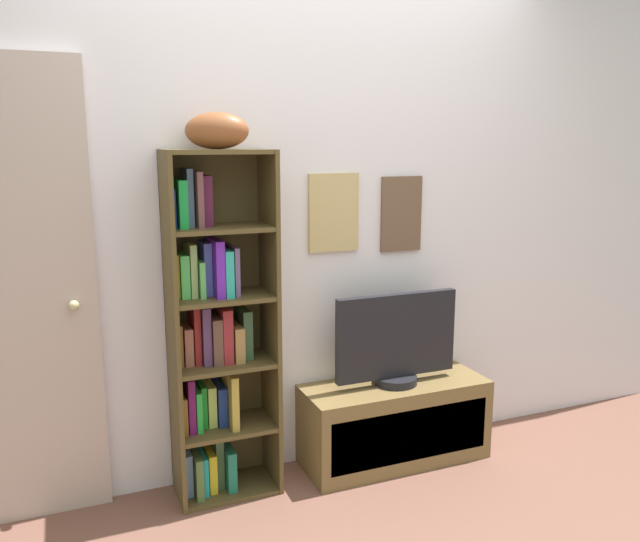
# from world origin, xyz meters

# --- Properties ---
(back_wall) EXTENTS (4.80, 0.08, 2.51)m
(back_wall) POSITION_xyz_m (0.00, 1.13, 1.25)
(back_wall) COLOR silver
(back_wall) RESTS_ON ground
(bookshelf) EXTENTS (0.47, 0.28, 1.60)m
(bookshelf) POSITION_xyz_m (-0.49, 0.99, 0.76)
(bookshelf) COLOR #4E3F21
(bookshelf) RESTS_ON ground
(football) EXTENTS (0.32, 0.29, 0.16)m
(football) POSITION_xyz_m (-0.46, 0.96, 1.68)
(football) COLOR brown
(football) RESTS_ON bookshelf
(tv_stand) EXTENTS (0.96, 0.36, 0.42)m
(tv_stand) POSITION_xyz_m (0.42, 0.92, 0.21)
(tv_stand) COLOR brown
(tv_stand) RESTS_ON ground
(television) EXTENTS (0.66, 0.22, 0.47)m
(television) POSITION_xyz_m (0.42, 0.92, 0.65)
(television) COLOR black
(television) RESTS_ON tv_stand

